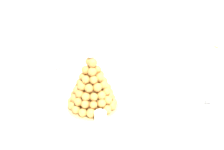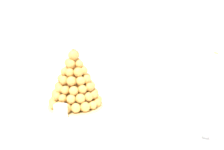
{
  "view_description": "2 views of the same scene",
  "coord_description": "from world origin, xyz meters",
  "px_view_note": "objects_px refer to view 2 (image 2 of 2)",
  "views": [
    {
      "loc": [
        -0.06,
        -1.14,
        1.54
      ],
      "look_at": [
        -0.07,
        -0.01,
        0.97
      ],
      "focal_mm": 46.93,
      "sensor_mm": 36.0,
      "label": 1
    },
    {
      "loc": [
        0.57,
        -0.75,
        1.19
      ],
      "look_at": [
        0.06,
        -0.05,
        0.98
      ],
      "focal_mm": 40.71,
      "sensor_mm": 36.0,
      "label": 2
    }
  ],
  "objects_px": {
    "serving_tray": "(78,111)",
    "wine_glass": "(79,66)",
    "dessert_cup_left": "(25,101)",
    "croquembouche": "(75,83)",
    "dessert_cup_centre": "(104,127)",
    "dessert_cup_mid_left": "(61,112)",
    "macaron_goblet": "(211,86)"
  },
  "relations": [
    {
      "from": "croquembouche",
      "to": "dessert_cup_left",
      "type": "relative_size",
      "value": 5.38
    },
    {
      "from": "wine_glass",
      "to": "dessert_cup_left",
      "type": "bearing_deg",
      "value": -86.57
    },
    {
      "from": "serving_tray",
      "to": "dessert_cup_left",
      "type": "relative_size",
      "value": 11.24
    },
    {
      "from": "croquembouche",
      "to": "macaron_goblet",
      "type": "relative_size",
      "value": 0.94
    },
    {
      "from": "macaron_goblet",
      "to": "wine_glass",
      "type": "xyz_separation_m",
      "value": [
        -0.74,
        0.2,
        -0.06
      ]
    },
    {
      "from": "dessert_cup_mid_left",
      "to": "wine_glass",
      "type": "distance_m",
      "value": 0.44
    },
    {
      "from": "dessert_cup_left",
      "to": "dessert_cup_centre",
      "type": "distance_m",
      "value": 0.44
    },
    {
      "from": "serving_tray",
      "to": "wine_glass",
      "type": "distance_m",
      "value": 0.37
    },
    {
      "from": "croquembouche",
      "to": "dessert_cup_centre",
      "type": "bearing_deg",
      "value": -27.09
    },
    {
      "from": "serving_tray",
      "to": "wine_glass",
      "type": "bearing_deg",
      "value": 132.34
    },
    {
      "from": "serving_tray",
      "to": "croquembouche",
      "type": "height_order",
      "value": "croquembouche"
    },
    {
      "from": "dessert_cup_left",
      "to": "macaron_goblet",
      "type": "xyz_separation_m",
      "value": [
        0.71,
        0.16,
        0.15
      ]
    },
    {
      "from": "dessert_cup_mid_left",
      "to": "dessert_cup_centre",
      "type": "height_order",
      "value": "same"
    },
    {
      "from": "dessert_cup_left",
      "to": "dessert_cup_mid_left",
      "type": "bearing_deg",
      "value": -0.14
    },
    {
      "from": "macaron_goblet",
      "to": "dessert_cup_centre",
      "type": "bearing_deg",
      "value": -148.43
    },
    {
      "from": "dessert_cup_centre",
      "to": "wine_glass",
      "type": "height_order",
      "value": "wine_glass"
    },
    {
      "from": "dessert_cup_mid_left",
      "to": "dessert_cup_centre",
      "type": "xyz_separation_m",
      "value": [
        0.21,
        -0.01,
        -0.0
      ]
    },
    {
      "from": "croquembouche",
      "to": "dessert_cup_left",
      "type": "height_order",
      "value": "croquembouche"
    },
    {
      "from": "dessert_cup_left",
      "to": "wine_glass",
      "type": "bearing_deg",
      "value": 93.43
    },
    {
      "from": "serving_tray",
      "to": "dessert_cup_centre",
      "type": "height_order",
      "value": "dessert_cup_centre"
    },
    {
      "from": "serving_tray",
      "to": "croquembouche",
      "type": "bearing_deg",
      "value": 146.36
    },
    {
      "from": "croquembouche",
      "to": "wine_glass",
      "type": "height_order",
      "value": "croquembouche"
    },
    {
      "from": "dessert_cup_left",
      "to": "macaron_goblet",
      "type": "relative_size",
      "value": 0.17
    },
    {
      "from": "serving_tray",
      "to": "macaron_goblet",
      "type": "height_order",
      "value": "macaron_goblet"
    },
    {
      "from": "wine_glass",
      "to": "dessert_cup_mid_left",
      "type": "bearing_deg",
      "value": -55.95
    },
    {
      "from": "serving_tray",
      "to": "dessert_cup_left",
      "type": "xyz_separation_m",
      "value": [
        -0.22,
        -0.1,
        0.03
      ]
    },
    {
      "from": "macaron_goblet",
      "to": "croquembouche",
      "type": "bearing_deg",
      "value": -175.56
    },
    {
      "from": "dessert_cup_centre",
      "to": "macaron_goblet",
      "type": "bearing_deg",
      "value": 31.57
    },
    {
      "from": "wine_glass",
      "to": "macaron_goblet",
      "type": "bearing_deg",
      "value": -14.93
    },
    {
      "from": "dessert_cup_mid_left",
      "to": "dessert_cup_left",
      "type": "bearing_deg",
      "value": 179.86
    },
    {
      "from": "serving_tray",
      "to": "dessert_cup_mid_left",
      "type": "height_order",
      "value": "dessert_cup_mid_left"
    },
    {
      "from": "croquembouche",
      "to": "macaron_goblet",
      "type": "bearing_deg",
      "value": 4.44
    }
  ]
}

